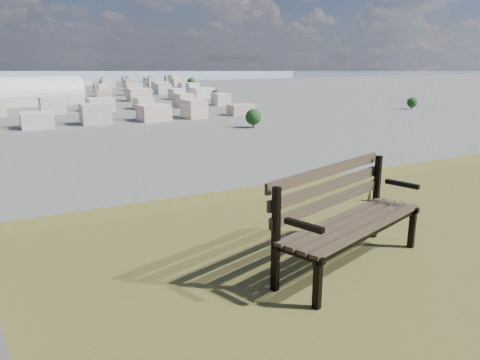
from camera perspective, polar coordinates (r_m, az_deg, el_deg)
park_bench at (r=4.01m, az=12.62°, el=-3.78°), size 1.67×0.98×0.83m
arena at (r=304.47m, az=-23.59°, el=9.36°), size 54.25×30.14×21.66m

